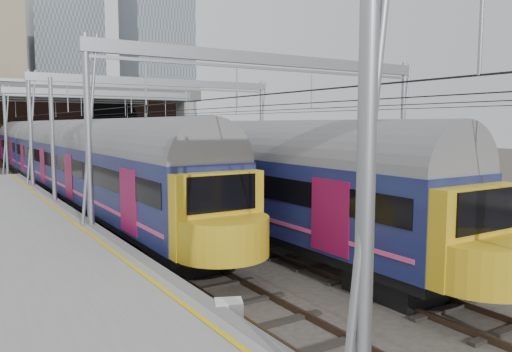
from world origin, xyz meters
TOP-DOWN VIEW (x-y plane):
  - ground at (0.00, 0.00)m, footprint 160.00×160.00m
  - platform_left at (-10.18, 2.50)m, footprint 4.32×55.00m
  - tracks at (0.00, 15.00)m, footprint 14.40×80.00m
  - overhead_line at (0.00, 21.49)m, footprint 16.80×80.00m
  - retaining_wall at (1.40, 51.93)m, footprint 28.00×2.75m
  - overbridge at (0.00, 46.00)m, footprint 28.00×3.00m
  - city_skyline at (2.73, 70.48)m, footprint 37.50×27.50m
  - train_main at (-2.00, 29.65)m, footprint 2.88×66.53m
  - train_second at (-6.00, 27.60)m, footprint 2.96×51.33m
  - signal_near_centre at (-0.07, 0.52)m, footprint 0.33×0.46m
  - relay_cabinet at (-7.80, -1.71)m, footprint 0.71×0.66m
  - equip_cover_a at (-0.28, -2.12)m, footprint 1.13×0.93m
  - equip_cover_b at (-1.12, 3.61)m, footprint 0.97×0.81m
  - equip_cover_c at (2.07, 0.88)m, footprint 0.88×0.69m

SIDE VIEW (x-z plane):
  - ground at x=0.00m, z-range 0.00..0.00m
  - tracks at x=0.00m, z-range -0.09..0.13m
  - equip_cover_c at x=2.07m, z-range 0.00..0.09m
  - equip_cover_b at x=-1.12m, z-range 0.00..0.10m
  - equip_cover_a at x=-0.28m, z-range 0.00..0.11m
  - platform_left at x=-10.18m, z-range -0.01..1.11m
  - relay_cabinet at x=-7.80m, z-range 0.00..1.14m
  - train_main at x=-2.00m, z-range 0.07..5.00m
  - train_second at x=-6.00m, z-range 0.06..5.10m
  - signal_near_centre at x=-0.07m, z-range 0.62..5.25m
  - retaining_wall at x=1.40m, z-range -0.17..8.83m
  - overhead_line at x=0.00m, z-range 2.57..10.57m
  - overbridge at x=0.00m, z-range 2.64..11.89m
  - city_skyline at x=2.73m, z-range -12.91..47.09m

